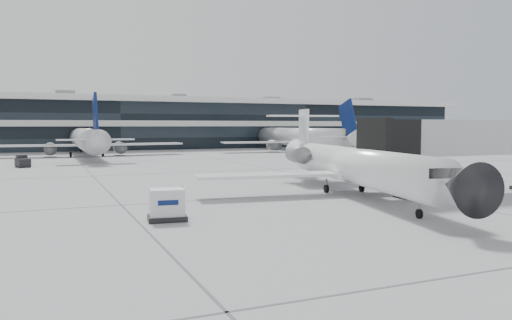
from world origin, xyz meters
name	(u,v)px	position (x,y,z in m)	size (l,w,h in m)	color
ground	(263,196)	(0.00, 0.00, 0.00)	(220.00, 220.00, 0.00)	gray
terminal	(114,126)	(0.00, 82.00, 5.00)	(170.00, 22.00, 10.00)	black
bg_jet_center	(86,156)	(-8.00, 55.00, 0.00)	(32.00, 40.00, 9.60)	silver
bg_jet_right	(298,151)	(32.00, 55.00, 0.00)	(32.00, 40.00, 9.60)	silver
regional_jet	(350,164)	(6.41, -1.42, 2.28)	(23.02, 28.69, 6.66)	white
jet_bridge	(480,138)	(15.68, -4.78, 4.17)	(17.77, 3.94, 5.72)	silver
cargo_uld	(167,205)	(-8.48, -6.29, 0.85)	(2.24, 1.78, 1.68)	black
traffic_cone	(182,189)	(-4.94, 4.00, 0.30)	(0.43, 0.43, 0.63)	#E9550C
far_tug	(23,162)	(-16.91, 34.77, 0.66)	(1.94, 2.60, 1.48)	black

